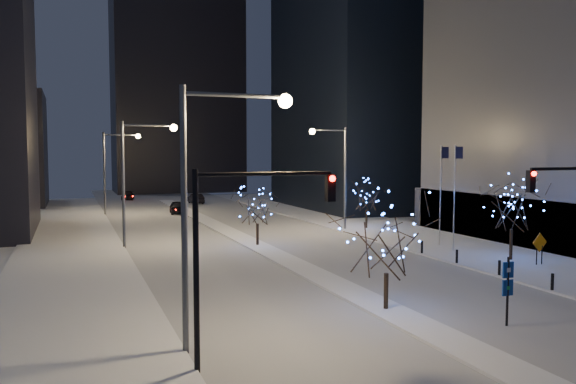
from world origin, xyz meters
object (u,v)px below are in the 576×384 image
street_lamp_w_near (212,181)px  street_lamp_east (337,164)px  car_near (178,207)px  wayfinding_sign (508,284)px  holiday_tree_median_near (387,238)px  car_far (128,196)px  holiday_tree_plaza_far (367,196)px  traffic_signal_west (240,233)px  holiday_tree_plaza_near (512,206)px  street_lamp_w_mid (137,166)px  car_mid (196,199)px  construction_sign (540,245)px  street_lamp_w_far (113,161)px  holiday_tree_median_far (257,207)px

street_lamp_w_near → street_lamp_east: size_ratio=1.00×
car_near → wayfinding_sign: size_ratio=1.50×
holiday_tree_median_near → street_lamp_w_near: bearing=-166.4°
street_lamp_east → holiday_tree_median_near: bearing=-111.4°
car_far → holiday_tree_plaza_far: (18.52, -44.71, 2.65)m
traffic_signal_west → holiday_tree_plaza_near: 25.72m
street_lamp_w_near → car_near: size_ratio=2.19×
street_lamp_w_mid → holiday_tree_median_near: street_lamp_w_mid is taller
car_mid → car_far: size_ratio=0.99×
traffic_signal_west → holiday_tree_median_near: (8.40, 4.16, -1.21)m
car_near → holiday_tree_plaza_far: bearing=-49.0°
street_lamp_w_near → holiday_tree_median_near: size_ratio=1.69×
holiday_tree_plaza_near → construction_sign: size_ratio=2.71×
construction_sign → holiday_tree_plaza_far: bearing=90.3°
street_lamp_w_far → wayfinding_sign: (12.61, -51.73, -4.63)m
wayfinding_sign → construction_sign: 14.62m
street_lamp_w_near → wayfinding_sign: (12.61, -1.73, -4.63)m
street_lamp_w_far → car_near: street_lamp_w_far is taller
street_lamp_w_near → street_lamp_east: 33.85m
street_lamp_w_mid → traffic_signal_west: size_ratio=1.43×
street_lamp_w_mid → car_mid: (12.43, 36.68, -5.77)m
street_lamp_w_far → street_lamp_east: size_ratio=1.00×
car_near → construction_sign: bearing=-62.3°
street_lamp_w_near → holiday_tree_plaza_far: bearing=51.4°
street_lamp_w_mid → holiday_tree_median_near: bearing=-68.7°
car_far → holiday_tree_plaza_far: size_ratio=0.93×
street_lamp_east → car_mid: 34.80m
car_mid → holiday_tree_median_far: bearing=82.9°
street_lamp_w_far → construction_sign: bearing=-60.6°
car_near → car_mid: (5.00, 12.80, -0.05)m
street_lamp_east → traffic_signal_west: 35.30m
holiday_tree_plaza_near → holiday_tree_plaza_far: size_ratio=1.19×
car_far → holiday_tree_median_far: holiday_tree_median_far is taller
street_lamp_w_near → construction_sign: bearing=17.6°
street_lamp_east → car_far: street_lamp_east is taller
street_lamp_w_far → holiday_tree_plaza_far: street_lamp_w_far is taller
street_lamp_w_mid → construction_sign: bearing=-36.1°
street_lamp_east → traffic_signal_west: (-18.52, -30.00, -1.69)m
street_lamp_east → construction_sign: street_lamp_east is taller
street_lamp_w_near → car_near: bearing=81.3°
car_mid → holiday_tree_plaza_far: holiday_tree_plaza_far is taller
street_lamp_w_mid → holiday_tree_plaza_near: bearing=-33.3°
street_lamp_w_mid → holiday_tree_plaza_near: 28.11m
street_lamp_east → car_far: bearing=109.0°
street_lamp_w_near → street_lamp_east: bearing=55.8°
car_near → construction_sign: size_ratio=2.16×
street_lamp_east → wayfinding_sign: (-6.42, -29.73, -4.58)m
street_lamp_w_near → holiday_tree_plaza_near: bearing=22.4°
street_lamp_east → holiday_tree_median_far: 12.13m
holiday_tree_plaza_near → holiday_tree_median_far: bearing=139.4°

